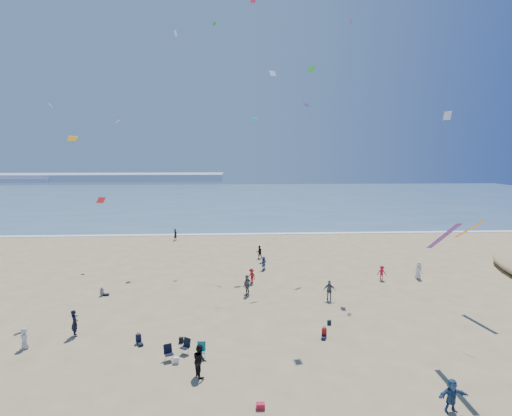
{
  "coord_description": "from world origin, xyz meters",
  "views": [
    {
      "loc": [
        0.65,
        -17.58,
        13.0
      ],
      "look_at": [
        2.0,
        8.0,
        9.42
      ],
      "focal_mm": 28.0,
      "sensor_mm": 36.0,
      "label": 1
    }
  ],
  "objects": [
    {
      "name": "surf_line",
      "position": [
        0.0,
        45.0,
        0.04
      ],
      "size": [
        220.0,
        1.2,
        0.08
      ],
      "primitive_type": "cube",
      "color": "white",
      "rests_on": "ground"
    },
    {
      "name": "standing_flyers",
      "position": [
        5.08,
        14.72,
        0.86
      ],
      "size": [
        33.81,
        44.41,
        1.93
      ],
      "color": "black",
      "rests_on": "ground"
    },
    {
      "name": "seated_group",
      "position": [
        -0.6,
        4.11,
        0.42
      ],
      "size": [
        19.32,
        26.9,
        0.84
      ],
      "color": "white",
      "rests_on": "ground"
    },
    {
      "name": "headland_far",
      "position": [
        -60.0,
        170.0,
        1.6
      ],
      "size": [
        110.0,
        20.0,
        3.2
      ],
      "primitive_type": "cube",
      "color": "#7A8EA8",
      "rests_on": "ground"
    },
    {
      "name": "white_tote",
      "position": [
        -3.08,
        5.86,
        0.2
      ],
      "size": [
        0.35,
        0.2,
        0.4
      ],
      "primitive_type": "cube",
      "color": "silver",
      "rests_on": "ground"
    },
    {
      "name": "navy_bag",
      "position": [
        7.74,
        10.92,
        0.17
      ],
      "size": [
        0.28,
        0.18,
        0.34
      ],
      "primitive_type": "cube",
      "color": "black",
      "rests_on": "ground"
    },
    {
      "name": "ocean",
      "position": [
        0.0,
        95.0,
        0.03
      ],
      "size": [
        220.0,
        100.0,
        0.06
      ],
      "primitive_type": "cube",
      "color": "#476B84",
      "rests_on": "ground"
    },
    {
      "name": "black_backpack",
      "position": [
        -3.13,
        8.57,
        0.19
      ],
      "size": [
        0.3,
        0.22,
        0.38
      ],
      "primitive_type": "cube",
      "color": "black",
      "rests_on": "ground"
    },
    {
      "name": "kites_aloft",
      "position": [
        8.65,
        13.84,
        14.72
      ],
      "size": [
        47.02,
        41.34,
        27.22
      ],
      "color": "silver",
      "rests_on": "ground"
    },
    {
      "name": "headland_near",
      "position": [
        -100.0,
        165.0,
        1.0
      ],
      "size": [
        40.0,
        14.0,
        2.0
      ],
      "primitive_type": "cube",
      "color": "#7A8EA8",
      "rests_on": "ground"
    },
    {
      "name": "cooler",
      "position": [
        1.87,
        1.16,
        0.15
      ],
      "size": [
        0.45,
        0.3,
        0.3
      ],
      "primitive_type": "cube",
      "color": "red",
      "rests_on": "ground"
    },
    {
      "name": "chair_cluster",
      "position": [
        -2.62,
        6.53,
        0.5
      ],
      "size": [
        2.71,
        1.61,
        1.0
      ],
      "color": "black",
      "rests_on": "ground"
    }
  ]
}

